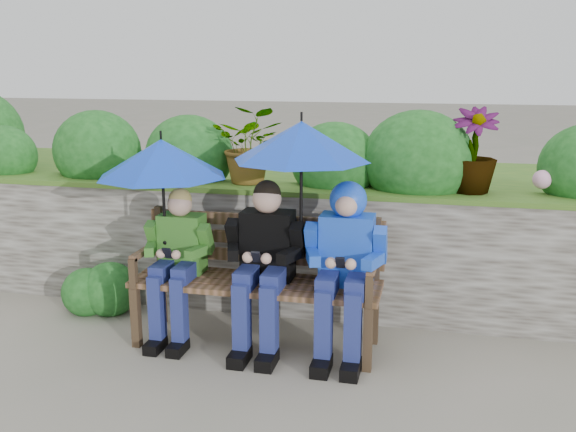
% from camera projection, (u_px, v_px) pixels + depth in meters
% --- Properties ---
extents(ground, '(60.00, 60.00, 0.00)m').
position_uv_depth(ground, '(285.00, 348.00, 4.60)').
color(ground, gray).
rests_on(ground, ground).
extents(garden_backdrop, '(8.00, 2.85, 1.80)m').
position_uv_depth(garden_backdrop, '(311.00, 216.00, 6.03)').
color(garden_backdrop, '#524B43').
rests_on(garden_backdrop, ground).
extents(park_bench, '(1.77, 0.52, 0.94)m').
position_uv_depth(park_bench, '(259.00, 271.00, 4.61)').
color(park_bench, '#3E2D1D').
rests_on(park_bench, ground).
extents(boy_left, '(0.48, 0.56, 1.11)m').
position_uv_depth(boy_left, '(178.00, 256.00, 4.64)').
color(boy_left, '#3D702D').
rests_on(boy_left, ground).
extents(boy_middle, '(0.55, 0.63, 1.20)m').
position_uv_depth(boy_middle, '(264.00, 258.00, 4.47)').
color(boy_middle, black).
rests_on(boy_middle, ground).
extents(boy_right, '(0.55, 0.67, 1.21)m').
position_uv_depth(boy_right, '(345.00, 256.00, 4.35)').
color(boy_right, '#1237BD').
rests_on(boy_right, ground).
extents(umbrella_left, '(0.94, 0.94, 0.83)m').
position_uv_depth(umbrella_left, '(162.00, 158.00, 4.51)').
color(umbrella_left, '#0D3BCE').
rests_on(umbrella_left, ground).
extents(umbrella_right, '(0.94, 0.94, 0.95)m').
position_uv_depth(umbrella_right, '(301.00, 141.00, 4.29)').
color(umbrella_right, '#0D3BCE').
rests_on(umbrella_right, ground).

